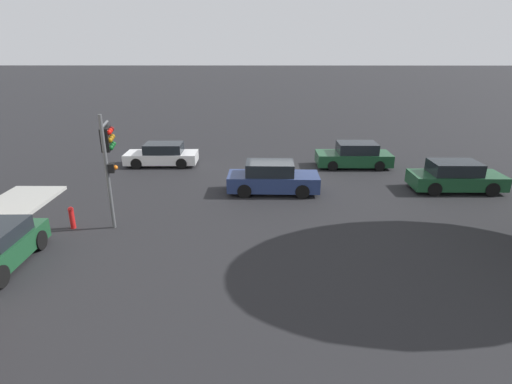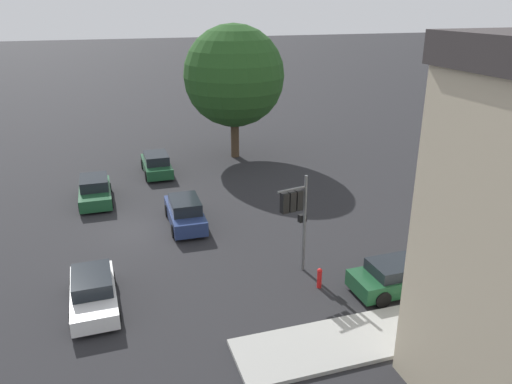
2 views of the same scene
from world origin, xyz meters
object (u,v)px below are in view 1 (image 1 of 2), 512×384
Objects in this scene: crossing_car_3 at (162,155)px; crossing_car_2 at (455,177)px; crossing_car_1 at (354,156)px; fire_hydrant at (72,217)px; traffic_signal at (108,147)px; crossing_car_0 at (272,178)px.

crossing_car_2 is at bearing 163.12° from crossing_car_3.
fire_hydrant is (13.25, 8.92, -0.21)m from crossing_car_1.
crossing_car_3 is at bearing 164.38° from crossing_car_2.
crossing_car_2 reaches higher than crossing_car_1.
traffic_signal is 14.57m from crossing_car_1.
crossing_car_1 reaches higher than crossing_car_3.
crossing_car_2 is at bearing 3.61° from crossing_car_0.
crossing_car_0 is at bearing 142.52° from crossing_car_3.
traffic_signal reaches higher than crossing_car_0.
fire_hydrant is at bearing -170.97° from traffic_signal.
crossing_car_0 is 6.89m from crossing_car_1.
traffic_signal reaches higher than crossing_car_3.
crossing_car_0 is 9.27m from crossing_car_2.
crossing_car_1 is 15.97m from fire_hydrant.
crossing_car_2 is 4.92× the size of fire_hydrant.
crossing_car_0 is 1.04× the size of crossing_car_3.
crossing_car_3 is (6.61, -4.89, -0.09)m from crossing_car_0.
crossing_car_0 is 4.93× the size of fire_hydrant.
crossing_car_2 is (-9.26, -0.37, -0.03)m from crossing_car_0.
fire_hydrant is at bearing 34.40° from crossing_car_1.
crossing_car_0 is 9.21m from fire_hydrant.
crossing_car_2 is 1.04× the size of crossing_car_3.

